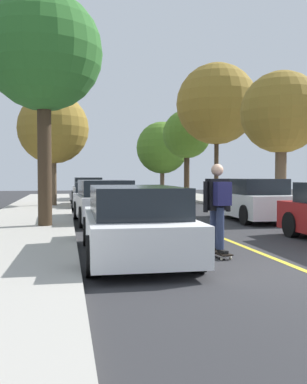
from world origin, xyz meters
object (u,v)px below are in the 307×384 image
Objects in this scene: parked_car_left_near at (105,201)px; parked_car_left_farthest at (88,190)px; street_tree_right_farthest at (162,148)px; skateboarder at (218,202)px; street_tree_left_nearest at (44,53)px; parked_car_right_near at (253,200)px; street_tree_left_near at (53,128)px; street_tree_right_nearest at (281,113)px; street_tree_right_far at (187,135)px; skateboard at (217,252)px; street_tree_right_near at (217,104)px; parked_car_left_nearest at (134,222)px; parked_car_left_far at (93,195)px.

parked_car_left_farthest is at bearing 89.99° from parked_car_left_near.
street_tree_right_farthest reaches higher than parked_car_left_farthest.
parked_car_left_near is 6.76m from skateboarder.
parked_car_left_near is 4.98m from street_tree_left_nearest.
parked_car_right_near is at bearing -94.68° from street_tree_right_farthest.
street_tree_right_nearest is at bearing -33.11° from street_tree_left_near.
street_tree_right_far is (6.93, 2.47, 3.68)m from parked_car_left_farthest.
street_tree_right_near is at bearing 70.29° from skateboard.
parked_car_left_nearest is 6.25m from parked_car_left_near.
parked_car_left_farthest is at bearing 94.79° from skateboard.
parked_car_left_farthest is 0.70× the size of street_tree_right_farthest.
street_tree_left_near is 0.88× the size of street_tree_right_farthest.
street_tree_right_farthest reaches higher than skateboard.
street_tree_left_near is 14.32m from skateboard.
street_tree_left_near reaches higher than parked_car_left_nearest.
street_tree_right_far is (6.94, 14.49, 3.70)m from parked_car_left_near.
street_tree_right_farthest is at bearing 90.00° from street_tree_right_far.
street_tree_right_far is 22.12m from skateboard.
street_tree_right_nearest is (6.93, 7.40, 3.30)m from parked_car_left_nearest.
street_tree_right_near reaches higher than parked_car_left_far.
street_tree_right_near is (6.93, -3.54, 4.80)m from parked_car_left_farthest.
street_tree_right_near is (6.93, 1.96, 4.88)m from parked_car_left_far.
street_tree_right_far reaches higher than skateboarder.
street_tree_right_near is 8.81× the size of skateboard.
street_tree_left_nearest reaches higher than street_tree_right_nearest.
street_tree_left_nearest is 1.22× the size of street_tree_left_near.
parked_car_left_near is at bearing 90.02° from parked_car_left_nearest.
street_tree_right_farthest is at bearing 79.44° from skateboarder.
street_tree_right_near is at bearing 70.35° from skateboarder.
street_tree_left_near is at bearing 104.25° from skateboarder.
street_tree_right_near is (1.85, 8.88, 4.80)m from parked_car_right_near.
street_tree_right_far is 7.78m from street_tree_right_farthest.
parked_car_left_far is 0.59× the size of street_tree_right_near.
street_tree_left_nearest reaches higher than street_tree_left_near.
street_tree_left_nearest reaches higher than parked_car_left_farthest.
parked_car_right_near is (5.08, -12.42, -0.01)m from parked_car_left_farthest.
parked_car_left_nearest is at bearing -90.00° from parked_car_left_far.
street_tree_right_farthest is 29.47m from skateboarder.
parked_car_left_far is 9.39m from street_tree_right_nearest.
street_tree_left_near is at bearing -119.73° from street_tree_right_farthest.
parked_car_left_near is 6.74m from skateboard.
parked_car_left_near is at bearing -129.28° from street_tree_right_near.
parked_car_left_farthest is at bearing 112.25° from parked_car_right_near.
street_tree_right_farthest is at bearing 79.42° from skateboard.
street_tree_left_near is at bearing 133.64° from parked_car_right_near.
parked_car_left_farthest is at bearing 90.00° from parked_car_left_nearest.
parked_car_right_near is 7.11m from skateboarder.
parked_car_left_far is at bearing -131.01° from street_tree_right_far.
skateboarder is at bearing -124.87° from street_tree_right_nearest.
skateboarder is (-5.37, -28.82, -2.94)m from street_tree_right_farthest.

